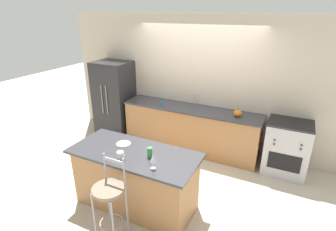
# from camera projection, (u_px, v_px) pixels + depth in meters

# --- Properties ---
(ground_plane) EXTENTS (18.00, 18.00, 0.00)m
(ground_plane) POSITION_uv_depth(u_px,v_px,m) (183.00, 156.00, 5.30)
(ground_plane) COLOR beige
(wall_back) EXTENTS (6.00, 0.07, 2.70)m
(wall_back) POSITION_uv_depth(u_px,v_px,m) (197.00, 83.00, 5.35)
(wall_back) COLOR beige
(wall_back) RESTS_ON ground_plane
(back_counter) EXTENTS (2.82, 0.65, 0.93)m
(back_counter) POSITION_uv_depth(u_px,v_px,m) (190.00, 128.00, 5.42)
(back_counter) COLOR #A87547
(back_counter) RESTS_ON ground_plane
(sink_faucet) EXTENTS (0.02, 0.13, 0.22)m
(sink_faucet) POSITION_uv_depth(u_px,v_px,m) (195.00, 98.00, 5.36)
(sink_faucet) COLOR #ADAFB5
(sink_faucet) RESTS_ON back_counter
(kitchen_island) EXTENTS (1.84, 0.83, 0.91)m
(kitchen_island) POSITION_uv_depth(u_px,v_px,m) (135.00, 179.00, 3.82)
(kitchen_island) COLOR #A87547
(kitchen_island) RESTS_ON ground_plane
(refrigerator) EXTENTS (0.79, 0.70, 1.70)m
(refrigerator) POSITION_uv_depth(u_px,v_px,m) (115.00, 99.00, 6.00)
(refrigerator) COLOR #232326
(refrigerator) RESTS_ON ground_plane
(oven_range) EXTENTS (0.72, 0.66, 0.97)m
(oven_range) POSITION_uv_depth(u_px,v_px,m) (287.00, 148.00, 4.63)
(oven_range) COLOR #B7B7BC
(oven_range) RESTS_ON ground_plane
(bar_stool_near) EXTENTS (0.40, 0.40, 1.13)m
(bar_stool_near) POSITION_uv_depth(u_px,v_px,m) (110.00, 197.00, 3.20)
(bar_stool_near) COLOR #99999E
(bar_stool_near) RESTS_ON ground_plane
(dinner_plate) EXTENTS (0.22, 0.22, 0.02)m
(dinner_plate) POSITION_uv_depth(u_px,v_px,m) (124.00, 144.00, 3.86)
(dinner_plate) COLOR white
(dinner_plate) RESTS_ON kitchen_island
(wine_glass) EXTENTS (0.07, 0.07, 0.20)m
(wine_glass) POSITION_uv_depth(u_px,v_px,m) (153.00, 159.00, 3.22)
(wine_glass) COLOR white
(wine_glass) RESTS_ON kitchen_island
(coffee_mug) EXTENTS (0.12, 0.09, 0.10)m
(coffee_mug) POSITION_uv_depth(u_px,v_px,m) (120.00, 155.00, 3.48)
(coffee_mug) COLOR white
(coffee_mug) RESTS_ON kitchen_island
(tumbler_cup) EXTENTS (0.07, 0.07, 0.14)m
(tumbler_cup) POSITION_uv_depth(u_px,v_px,m) (150.00, 152.00, 3.51)
(tumbler_cup) COLOR #3D934C
(tumbler_cup) RESTS_ON kitchen_island
(pumpkin_decoration) EXTENTS (0.16, 0.16, 0.15)m
(pumpkin_decoration) POSITION_uv_depth(u_px,v_px,m) (238.00, 113.00, 4.79)
(pumpkin_decoration) COLOR orange
(pumpkin_decoration) RESTS_ON back_counter
(soap_bottle) EXTENTS (0.06, 0.06, 0.13)m
(soap_bottle) POSITION_uv_depth(u_px,v_px,m) (162.00, 103.00, 5.34)
(soap_bottle) COLOR teal
(soap_bottle) RESTS_ON back_counter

